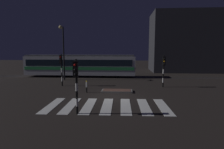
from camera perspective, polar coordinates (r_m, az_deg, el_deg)
The scene contains 12 objects.
ground_plane at distance 15.82m, azimuth -0.57°, elevation -6.87°, with size 120.00×120.00×0.00m, color black.
rail_near at distance 26.92m, azimuth 1.43°, elevation -0.98°, with size 80.00×0.12×0.03m, color #59595E.
rail_far at distance 28.34m, azimuth 1.57°, elevation -0.57°, with size 80.00×0.12×0.03m, color #59595E.
crosswalk_zebra at distance 13.36m, azimuth -1.49°, elevation -9.50°, with size 8.58×4.15×0.02m.
traffic_island at distance 17.79m, azimuth 1.49°, elevation -5.00°, with size 2.89×1.27×0.18m.
traffic_light_corner_far_right at distance 20.45m, azimuth 15.40°, elevation 2.37°, with size 0.36×0.42×3.36m.
traffic_light_kerb_mid_left at distance 11.37m, azimuth -10.85°, elevation -1.20°, with size 0.36×0.42×3.35m.
traffic_light_corner_far_left at distance 21.16m, azimuth -15.13°, elevation 2.78°, with size 0.36×0.42×3.49m.
street_lamp_trackside_left at distance 25.24m, azimuth -14.68°, elevation 8.31°, with size 0.44×1.21×6.97m.
tram at distance 28.23m, azimuth -9.64°, elevation 2.84°, with size 16.28×2.58×4.15m.
bollard_island_edge at distance 17.55m, azimuth -7.72°, elevation -3.67°, with size 0.12×0.12×1.11m.
building_backdrop at distance 38.28m, azimuth 21.10°, elevation 9.09°, with size 12.22×8.00×10.84m, color #2D2D33.
Camera 1 is at (1.28, -15.29, 3.85)m, focal length 30.15 mm.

